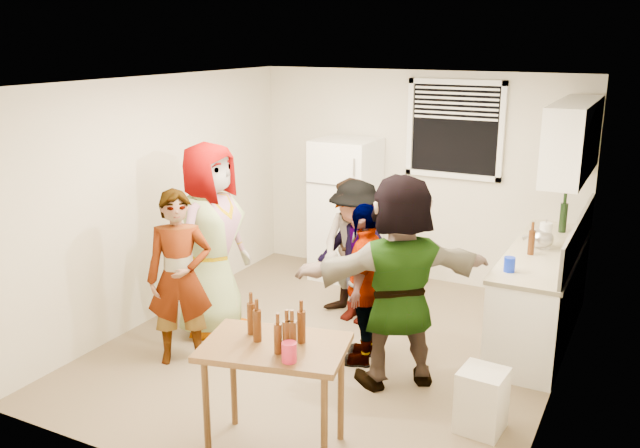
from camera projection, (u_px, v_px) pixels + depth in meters
The scene contains 22 objects.
room at pixel (333, 347), 6.48m from camera, with size 4.00×4.50×2.50m, color beige, non-canonical shape.
window at pixel (455, 129), 7.68m from camera, with size 1.12×0.10×1.06m, color white, non-canonical shape.
refrigerator at pixel (346, 209), 8.19m from camera, with size 0.70×0.70×1.70m, color white.
counter_lower at pixel (541, 296), 6.60m from camera, with size 0.60×2.20×0.86m, color white.
countertop at pixel (545, 252), 6.48m from camera, with size 0.64×2.22×0.04m, color beige.
backsplash at pixel (579, 236), 6.30m from camera, with size 0.03×2.20×0.36m, color #A3A097.
upper_cabinets at pixel (573, 139), 6.31m from camera, with size 0.34×1.60×0.70m, color white.
kettle at pixel (541, 248), 6.53m from camera, with size 0.26×0.21×0.21m, color silver, non-canonical shape.
paper_towel at pixel (544, 248), 6.53m from camera, with size 0.12×0.12×0.25m, color white.
wine_bottle at pixel (562, 232), 7.06m from camera, with size 0.08×0.08×0.31m, color black.
beer_bottle_counter at pixel (530, 254), 6.34m from camera, with size 0.06×0.06×0.23m, color #47230C.
blue_cup at pixel (509, 272), 5.88m from camera, with size 0.10×0.10×0.13m, color #0D29D5.
picture_frame at pixel (574, 237), 6.61m from camera, with size 0.02×0.18×0.15m, color #E7CD5E.
trash_bin at pixel (482, 400), 5.06m from camera, with size 0.33×0.33×0.49m, color silver.
beer_bottle_table at pixel (278, 353), 4.52m from camera, with size 0.06×0.06×0.21m, color #47230C.
red_cup at pixel (289, 362), 4.40m from camera, with size 0.10×0.10×0.13m, color #C8213F.
guest_grey at pixel (215, 331), 6.83m from camera, with size 0.94×1.92×0.61m, color gray.
guest_stripe at pixel (184, 359), 6.23m from camera, with size 0.58×1.60×0.38m, color #141933.
guest_back_left at pixel (352, 317), 7.16m from camera, with size 0.72×1.49×0.56m, color #503A25.
guest_back_right at pixel (355, 320), 7.09m from camera, with size 0.96×1.49×0.55m, color #3F3F44.
guest_black at pixel (364, 360), 6.23m from camera, with size 0.87×1.48×0.36m, color black.
guest_orange at pixel (396, 381), 5.85m from camera, with size 1.70×1.83×0.54m, color #C37A3E.
Camera 1 is at (2.60, -5.32, 2.88)m, focal length 38.00 mm.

